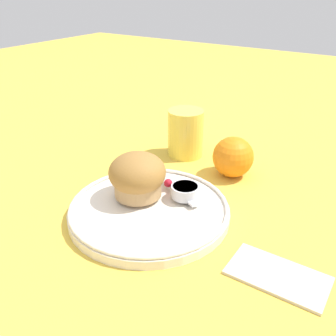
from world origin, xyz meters
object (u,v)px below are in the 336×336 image
Objects in this scene: orange_fruit at (233,157)px; juice_glass at (186,133)px; muffin at (137,176)px; butter_knife at (170,183)px.

juice_glass is at bearing 166.18° from orange_fruit.
muffin is 1.20× the size of orange_fruit.
muffin is 0.94× the size of juice_glass.
juice_glass reaches higher than butter_knife.
muffin reaches higher than orange_fruit.
muffin is at bearing -79.90° from juice_glass.
muffin is at bearing -115.00° from orange_fruit.
muffin is 0.19m from orange_fruit.
butter_knife is at bearing -115.47° from orange_fruit.
juice_glass is (-0.04, 0.20, -0.01)m from muffin.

